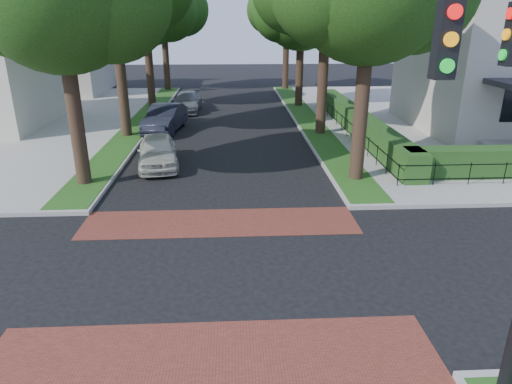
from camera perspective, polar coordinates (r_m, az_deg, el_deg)
ground at (r=12.29m, az=-4.83°, el=-10.04°), size 120.00×120.00×0.00m
crosswalk_far at (r=15.13m, az=-4.50°, el=-3.81°), size 9.00×2.20×0.01m
crosswalk_near at (r=9.68m, az=-5.37°, el=-19.76°), size 9.00×2.20×0.01m
grass_strip_ne at (r=30.68m, az=6.41°, el=9.15°), size 1.60×29.80×0.02m
grass_strip_nw at (r=30.84m, az=-14.05°, el=8.72°), size 1.60×29.80×0.02m
tree_right_far at (r=35.16m, az=5.83°, el=21.70°), size 7.25×6.23×9.74m
tree_right_back at (r=44.09m, az=4.00°, el=22.02°), size 7.50×6.45×10.20m
tree_left_far at (r=35.27m, az=-13.53°, el=21.62°), size 7.00×6.02×9.86m
tree_left_back at (r=44.19m, az=-11.44°, el=21.88°), size 7.75×6.66×10.44m
hedge_main_road at (r=27.13m, az=12.69°, el=8.51°), size 1.00×18.00×1.20m
fence_main_road at (r=26.95m, az=11.01°, el=8.24°), size 0.06×18.00×0.90m
house_left_far at (r=45.46m, az=-24.74°, el=17.44°), size 10.00×9.00×10.14m
parked_car_front at (r=21.09m, az=-12.19°, el=5.03°), size 2.35×4.46×1.45m
parked_car_middle at (r=27.96m, az=-11.29°, el=9.04°), size 2.31×4.94×1.57m
parked_car_rear at (r=34.01m, az=-8.63°, el=11.08°), size 2.01×4.75×1.37m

